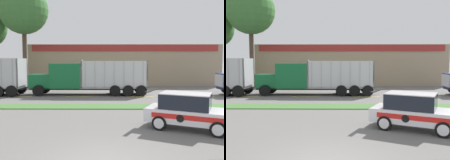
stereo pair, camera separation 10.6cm
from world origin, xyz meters
TOP-DOWN VIEW (x-y plane):
  - grass_verge at (0.00, 9.66)m, footprint 120.00×1.88m
  - centre_line_3 at (-8.12, 14.60)m, footprint 2.40×0.14m
  - centre_line_4 at (-2.72, 14.60)m, footprint 2.40×0.14m
  - centre_line_5 at (2.68, 14.60)m, footprint 2.40×0.14m
  - centre_line_6 at (8.08, 14.60)m, footprint 2.40×0.14m
  - dump_truck_lead at (-2.88, 15.97)m, footprint 10.90×2.63m
  - rally_car at (3.88, 4.14)m, footprint 4.39×3.33m
  - store_building_backdrop at (1.71, 29.67)m, footprint 24.24×12.10m
  - tree_behind_centre at (-10.07, 21.79)m, footprint 5.60×5.60m

SIDE VIEW (x-z plane):
  - centre_line_3 at x=-8.12m, z-range 0.00..0.01m
  - centre_line_4 at x=-2.72m, z-range 0.00..0.01m
  - centre_line_5 at x=2.68m, z-range 0.00..0.01m
  - centre_line_6 at x=8.08m, z-range 0.00..0.01m
  - grass_verge at x=0.00m, z-range 0.00..0.06m
  - rally_car at x=3.88m, z-range 0.00..1.73m
  - dump_truck_lead at x=-2.88m, z-range -0.12..3.17m
  - store_building_backdrop at x=1.71m, z-range 0.00..5.22m
  - tree_behind_centre at x=-10.07m, z-range 2.95..16.21m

